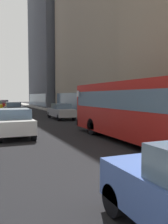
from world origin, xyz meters
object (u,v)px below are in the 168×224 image
object	(u,v)px
car_silver_sedan	(61,111)
car_black_suv	(13,109)
car_white_van	(13,122)
transit_bus	(145,108)
car_red_coupe	(3,104)

from	to	relation	value
car_silver_sedan	car_black_suv	bearing A→B (deg)	121.63
car_silver_sedan	car_white_van	distance (m)	10.48
transit_bus	car_black_suv	xyz separation A→B (m)	(-4.00, 20.16, -0.96)
transit_bus	car_white_van	world-z (taller)	transit_bus
car_black_suv	car_white_van	xyz separation A→B (m)	(-1.60, -15.36, 0.00)
car_silver_sedan	car_white_van	xyz separation A→B (m)	(-5.60, -8.86, 0.00)
car_black_suv	car_white_van	size ratio (longest dim) A/B	0.98
car_silver_sedan	transit_bus	bearing A→B (deg)	-90.00
transit_bus	car_red_coupe	bearing A→B (deg)	96.14
transit_bus	car_red_coupe	world-z (taller)	transit_bus
car_silver_sedan	car_white_van	size ratio (longest dim) A/B	1.02
transit_bus	car_black_suv	world-z (taller)	transit_bus
car_silver_sedan	car_white_van	bearing A→B (deg)	-122.28
car_white_van	car_red_coupe	distance (m)	32.40
car_silver_sedan	car_black_suv	world-z (taller)	same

